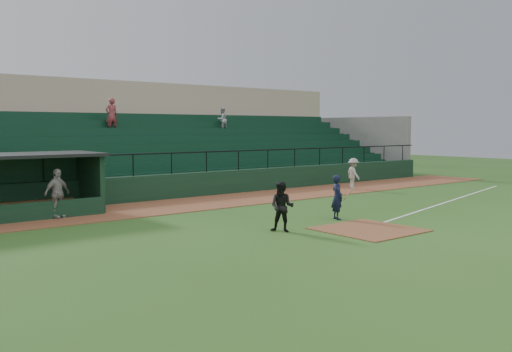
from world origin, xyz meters
TOP-DOWN VIEW (x-y plane):
  - ground at (0.00, 0.00)m, footprint 90.00×90.00m
  - warning_track at (0.00, 8.00)m, footprint 40.00×4.00m
  - home_plate_dirt at (0.00, -1.00)m, footprint 3.00×3.00m
  - foul_line at (8.00, 1.20)m, footprint 17.49×4.44m
  - stadium_structure at (-0.00, 16.46)m, footprint 38.00×13.08m
  - batter_at_plate at (0.76, 1.12)m, footprint 1.09×0.72m
  - umpire at (-2.48, 0.55)m, footprint 0.97×1.02m
  - runner at (8.89, 7.47)m, footprint 0.96×1.25m
  - dugout_player_a at (-7.32, 7.74)m, footprint 1.18×0.81m

SIDE VIEW (x-z plane):
  - ground at x=0.00m, z-range 0.00..0.00m
  - foul_line at x=8.00m, z-range 0.00..0.01m
  - warning_track at x=0.00m, z-range 0.00..0.03m
  - home_plate_dirt at x=0.00m, z-range 0.00..0.03m
  - umpire at x=-2.48m, z-range 0.00..1.65m
  - batter_at_plate at x=0.76m, z-range 0.00..1.67m
  - runner at x=8.89m, z-range 0.03..1.73m
  - dugout_player_a at x=-7.32m, z-range 0.03..1.89m
  - stadium_structure at x=0.00m, z-range -0.90..5.50m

